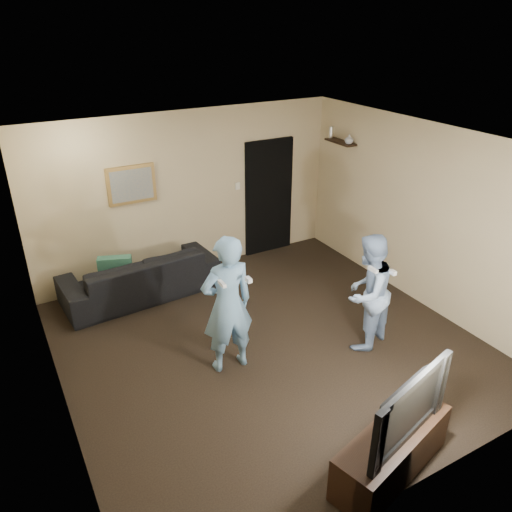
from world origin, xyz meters
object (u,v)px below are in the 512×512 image
television (399,404)px  wii_player_left (227,305)px  tv_console (392,451)px  sofa (140,275)px  wii_player_right (367,292)px

television → wii_player_left: wii_player_left is taller
tv_console → sofa: bearing=87.9°
tv_console → wii_player_left: 2.30m
wii_player_right → television: bearing=-122.9°
television → wii_player_left: (-0.61, 2.13, 0.04)m
sofa → tv_console: sofa is taller
sofa → tv_console: 4.42m
tv_console → television: bearing=0.0°
wii_player_left → wii_player_right: 1.76m
sofa → television: (1.01, -4.30, 0.49)m
tv_console → television: size_ratio=1.16×
sofa → tv_console: (1.01, -4.30, -0.08)m
sofa → wii_player_left: wii_player_left is taller
wii_player_right → wii_player_left: bearing=165.4°
sofa → wii_player_right: (2.10, -2.61, 0.43)m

